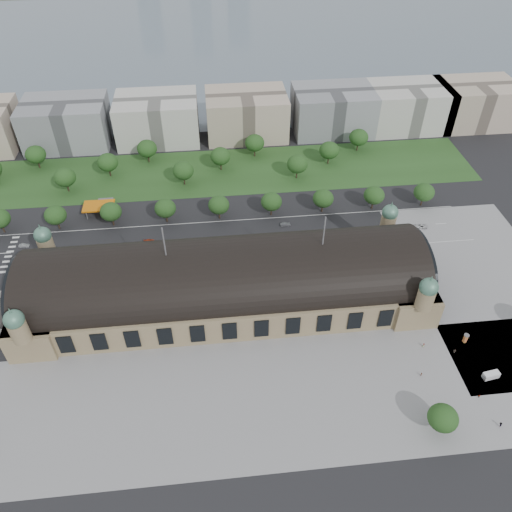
{
  "coord_description": "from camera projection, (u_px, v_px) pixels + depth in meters",
  "views": [
    {
      "loc": [
        -2.85,
        -131.78,
        139.12
      ],
      "look_at": [
        12.24,
        9.15,
        14.0
      ],
      "focal_mm": 35.0,
      "sensor_mm": 36.0,
      "label": 1
    }
  ],
  "objects": [
    {
      "name": "tree_belt_2",
      "position": [
        36.0,
        154.0,
        257.62
      ],
      "size": [
        10.4,
        10.4,
        12.48
      ],
      "color": "#2D2116",
      "rests_on": "ground"
    },
    {
      "name": "office_2",
      "position": [
        66.0,
        123.0,
        275.34
      ],
      "size": [
        45.0,
        32.0,
        24.0
      ],
      "primitive_type": "cube",
      "color": "gray",
      "rests_on": "ground"
    },
    {
      "name": "office_3",
      "position": [
        158.0,
        119.0,
        279.33
      ],
      "size": [
        45.0,
        32.0,
        24.0
      ],
      "primitive_type": "cube",
      "color": "beige",
      "rests_on": "ground"
    },
    {
      "name": "parked_car_2",
      "position": [
        103.0,
        269.0,
        202.95
      ],
      "size": [
        5.65,
        4.47,
        1.53
      ],
      "primitive_type": "imported",
      "rotation": [
        0.0,
        0.0,
        -1.05
      ],
      "color": "#1B1742",
      "rests_on": "ground"
    },
    {
      "name": "traffic_car_1",
      "position": [
        24.0,
        245.0,
        214.27
      ],
      "size": [
        4.4,
        1.78,
        1.42
      ],
      "primitive_type": "imported",
      "rotation": [
        0.0,
        0.0,
        1.51
      ],
      "color": "gray",
      "rests_on": "ground"
    },
    {
      "name": "tree_row_4",
      "position": [
        165.0,
        208.0,
        223.2
      ],
      "size": [
        9.6,
        9.6,
        11.52
      ],
      "color": "#2D2116",
      "rests_on": "ground"
    },
    {
      "name": "parked_car_5",
      "position": [
        135.0,
        263.0,
        205.71
      ],
      "size": [
        6.33,
        5.37,
        1.61
      ],
      "primitive_type": "imported",
      "rotation": [
        0.0,
        0.0,
        -1.0
      ],
      "color": "gray",
      "rests_on": "ground"
    },
    {
      "name": "tree_belt_8",
      "position": [
        255.0,
        143.0,
        266.72
      ],
      "size": [
        10.4,
        10.4,
        12.48
      ],
      "color": "#2D2116",
      "rests_on": "ground"
    },
    {
      "name": "parked_car_6",
      "position": [
        166.0,
        261.0,
        206.82
      ],
      "size": [
        5.1,
        3.94,
        1.38
      ],
      "primitive_type": "imported",
      "rotation": [
        0.0,
        0.0,
        -1.08
      ],
      "color": "black",
      "rests_on": "ground"
    },
    {
      "name": "station",
      "position": [
        226.0,
        282.0,
        183.72
      ],
      "size": [
        150.0,
        48.4,
        44.3
      ],
      "color": "#8C7D57",
      "rests_on": "ground"
    },
    {
      "name": "traffic_car_6",
      "position": [
        421.0,
        226.0,
        224.31
      ],
      "size": [
        5.88,
        3.24,
        1.56
      ],
      "primitive_type": "imported",
      "rotation": [
        0.0,
        0.0,
        -1.69
      ],
      "color": "silver",
      "rests_on": "ground"
    },
    {
      "name": "tree_row_9",
      "position": [
        424.0,
        192.0,
        232.78
      ],
      "size": [
        9.6,
        9.6,
        11.52
      ],
      "color": "#2D2116",
      "rests_on": "ground"
    },
    {
      "name": "tree_row_2",
      "position": [
        55.0,
        215.0,
        219.37
      ],
      "size": [
        9.6,
        9.6,
        11.52
      ],
      "color": "#2D2116",
      "rests_on": "ground"
    },
    {
      "name": "tree_belt_7",
      "position": [
        220.0,
        156.0,
        256.25
      ],
      "size": [
        10.4,
        10.4,
        12.48
      ],
      "color": "#2D2116",
      "rests_on": "ground"
    },
    {
      "name": "parked_car_4",
      "position": [
        75.0,
        274.0,
        200.9
      ],
      "size": [
        4.74,
        3.37,
        1.48
      ],
      "primitive_type": "imported",
      "rotation": [
        0.0,
        0.0,
        -1.12
      ],
      "color": "silver",
      "rests_on": "ground"
    },
    {
      "name": "parked_car_3",
      "position": [
        125.0,
        264.0,
        205.44
      ],
      "size": [
        4.52,
        4.01,
        1.48
      ],
      "primitive_type": "imported",
      "rotation": [
        0.0,
        0.0,
        -0.92
      ],
      "color": "slate",
      "rests_on": "ground"
    },
    {
      "name": "pedestrian_4",
      "position": [
        500.0,
        425.0,
        150.82
      ],
      "size": [
        0.9,
        1.38,
        1.97
      ],
      "primitive_type": "imported",
      "rotation": [
        0.0,
        0.0,
        4.41
      ],
      "color": "gray",
      "rests_on": "ground"
    },
    {
      "name": "tree_row_3",
      "position": [
        111.0,
        212.0,
        221.29
      ],
      "size": [
        9.6,
        9.6,
        11.52
      ],
      "color": "#2D2116",
      "rests_on": "ground"
    },
    {
      "name": "lake",
      "position": [
        204.0,
        40.0,
        412.66
      ],
      "size": [
        700.0,
        320.0,
        0.08
      ],
      "primitive_type": "cube",
      "color": "slate",
      "rests_on": "ground"
    },
    {
      "name": "tree_belt_9",
      "position": [
        297.0,
        164.0,
        250.34
      ],
      "size": [
        10.4,
        10.4,
        12.48
      ],
      "color": "#2D2116",
      "rests_on": "ground"
    },
    {
      "name": "plaza_south",
      "position": [
        267.0,
        399.0,
        158.52
      ],
      "size": [
        190.0,
        48.0,
        0.12
      ],
      "primitive_type": "cube",
      "color": "gray",
      "rests_on": "ground"
    },
    {
      "name": "office_4",
      "position": [
        246.0,
        114.0,
        283.32
      ],
      "size": [
        45.0,
        32.0,
        24.0
      ],
      "primitive_type": "cube",
      "color": "#BAA692",
      "rests_on": "ground"
    },
    {
      "name": "tree_plaza_s",
      "position": [
        443.0,
        418.0,
        146.08
      ],
      "size": [
        9.0,
        9.0,
        10.64
      ],
      "color": "#2D2116",
      "rests_on": "ground"
    },
    {
      "name": "ground",
      "position": [
        227.0,
        301.0,
        190.52
      ],
      "size": [
        900.0,
        900.0,
        0.0
      ],
      "primitive_type": "plane",
      "color": "black",
      "rests_on": "ground"
    },
    {
      "name": "petrol_station",
      "position": [
        103.0,
        205.0,
        232.93
      ],
      "size": [
        14.0,
        13.0,
        5.05
      ],
      "color": "#CF6B0C",
      "rests_on": "ground"
    },
    {
      "name": "grass_belt",
      "position": [
        187.0,
        174.0,
        258.65
      ],
      "size": [
        300.0,
        45.0,
        0.1
      ],
      "primitive_type": "cube",
      "color": "#24461C",
      "rests_on": "ground"
    },
    {
      "name": "pedestrian_2",
      "position": [
        455.0,
        351.0,
        171.63
      ],
      "size": [
        0.76,
        1.07,
        1.98
      ],
      "primitive_type": "imported",
      "rotation": [
        0.0,
        0.0,
        1.81
      ],
      "color": "gray",
      "rests_on": "ground"
    },
    {
      "name": "office_7",
      "position": [
        474.0,
        104.0,
        294.1
      ],
      "size": [
        45.0,
        32.0,
        24.0
      ],
      "primitive_type": "cube",
      "color": "#BAA692",
      "rests_on": "ground"
    },
    {
      "name": "van_east",
      "position": [
        490.0,
        376.0,
        163.93
      ],
      "size": [
        5.65,
        2.93,
        2.34
      ],
      "rotation": [
        0.0,
        0.0,
        0.15
      ],
      "color": "silver",
      "rests_on": "ground"
    },
    {
      "name": "bus_east",
      "position": [
        242.0,
        251.0,
        210.1
      ],
      "size": [
        13.11,
        4.34,
        3.58
      ],
      "primitive_type": "imported",
      "rotation": [
        0.0,
        0.0,
        1.47
      ],
      "color": "beige",
      "rests_on": "ground"
    },
    {
      "name": "tree_belt_11",
      "position": [
        359.0,
        137.0,
        271.27
      ],
      "size": [
        10.4,
        10.4,
        12.48
      ],
      "color": "#2D2116",
      "rests_on": "ground"
    },
    {
      "name": "tree_belt_5",
      "position": [
        147.0,
        149.0,
        262.17
      ],
      "size": [
        10.4,
        10.4,
        12.48
      ],
      "color": "#2D2116",
      "rests_on": "ground"
    },
    {
      "name": "tree_belt_10",
      "position": [
        329.0,
        150.0,
        260.8
      ],
      "size": [
        10.4,
        10.4,
        12.48
      ],
      "color": "#2D2116",
      "rests_on": "ground"
    },
    {
      "name": "traffic_car_3",
      "position": [
        149.0,
        241.0,
        216.66
      ],
      "size": [
        4.71,
        2.14,
        1.34
      ],
      "primitive_type": "imported",
      "rotation": [
        0.0,
        0.0,
        1.63
      ],
      "color": "maroon",
      "rests_on": "ground"
    },
    {
      "name": "pedestrian_1",
      "position": [
        421.0,
        374.0,
        164.63
      ],
      "size": [
        0.71,
        0.65,
        1.62
      ],
      "primitive_type": "imported",
      "rotation": [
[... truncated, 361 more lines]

